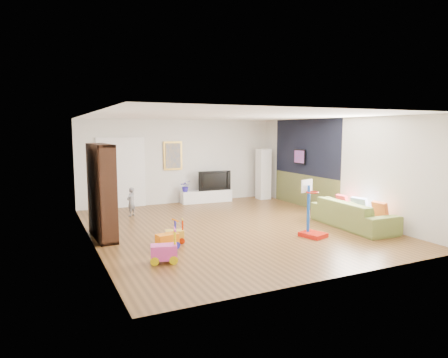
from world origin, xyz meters
name	(u,v)px	position (x,y,z in m)	size (l,w,h in m)	color
floor	(231,227)	(0.00, 0.00, 0.00)	(6.50, 7.50, 0.00)	brown
ceiling	(231,116)	(0.00, 0.00, 2.70)	(6.50, 7.50, 0.00)	white
wall_back	(180,162)	(0.00, 3.75, 1.35)	(6.50, 0.00, 2.70)	silver
wall_front	(337,195)	(0.00, -3.75, 1.35)	(6.50, 0.00, 2.70)	white
wall_left	(90,180)	(-3.25, 0.00, 1.35)	(0.00, 7.50, 2.70)	silver
wall_right	(337,167)	(3.25, 0.00, 1.35)	(0.00, 7.50, 2.70)	white
navy_accent	(306,147)	(3.23, 1.40, 1.85)	(0.01, 3.20, 1.70)	black
olive_wainscot	(304,191)	(3.23, 1.40, 0.50)	(0.01, 3.20, 1.00)	brown
doorway	(121,174)	(-1.90, 3.71, 1.05)	(1.45, 0.06, 2.10)	white
painting_back	(173,156)	(-0.25, 3.71, 1.55)	(0.62, 0.06, 0.92)	gold
artwork_right	(300,157)	(3.17, 1.60, 1.55)	(0.04, 0.56, 0.46)	#7F3F8C
media_console	(206,196)	(0.79, 3.45, 0.20)	(1.69, 0.42, 0.39)	white
tall_cabinet	(263,174)	(2.83, 3.20, 0.86)	(0.40, 0.40, 1.73)	white
bookshelf	(102,191)	(-2.98, 0.36, 1.04)	(0.37, 1.42, 2.07)	black
sofa	(353,214)	(2.70, -1.27, 0.33)	(2.27, 0.89, 0.66)	olive
basketball_hoop	(314,209)	(1.27, -1.57, 0.64)	(0.44, 0.53, 1.28)	red
ride_on_yellow	(175,231)	(-1.68, -0.72, 0.26)	(0.38, 0.24, 0.51)	gold
ride_on_orange	(167,235)	(-1.95, -1.05, 0.29)	(0.43, 0.27, 0.57)	orange
ride_on_pink	(164,246)	(-2.26, -1.85, 0.31)	(0.46, 0.29, 0.62)	#E13CA5
child	(131,202)	(-1.92, 2.35, 0.40)	(0.29, 0.19, 0.80)	slate
tv	(214,180)	(1.06, 3.44, 0.72)	(1.11, 0.15, 0.64)	black
vase_plant	(186,186)	(0.08, 3.47, 0.58)	(0.34, 0.29, 0.37)	#271B98
pillow_left	(380,210)	(2.92, -1.90, 0.52)	(0.10, 0.39, 0.39)	#CB5523
pillow_center	(360,206)	(2.90, -1.27, 0.52)	(0.11, 0.41, 0.41)	silver
pillow_right	(342,201)	(2.92, -0.64, 0.52)	(0.09, 0.35, 0.35)	red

